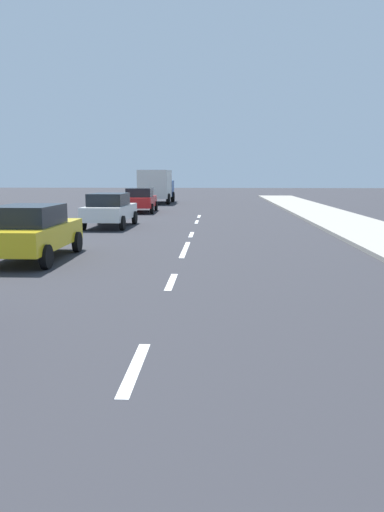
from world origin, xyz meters
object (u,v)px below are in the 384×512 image
at_px(parked_car_yellow, 31,231).
at_px(parked_car_white, 110,209).
at_px(delivery_truck, 156,186).
at_px(parked_car_red, 140,199).

distance_m(parked_car_yellow, parked_car_white, 9.19).
relative_size(parked_car_white, delivery_truck, 0.68).
bearing_deg(parked_car_white, parked_car_red, 91.41).
height_order(parked_car_yellow, parked_car_red, same).
xyz_separation_m(parked_car_yellow, parked_car_white, (0.32, 9.18, -0.00)).
distance_m(parked_car_red, delivery_truck, 10.54).
distance_m(parked_car_white, parked_car_red, 9.34).
bearing_deg(delivery_truck, parked_car_red, -88.39).
distance_m(parked_car_white, delivery_truck, 19.87).
bearing_deg(parked_car_red, parked_car_yellow, -92.72).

